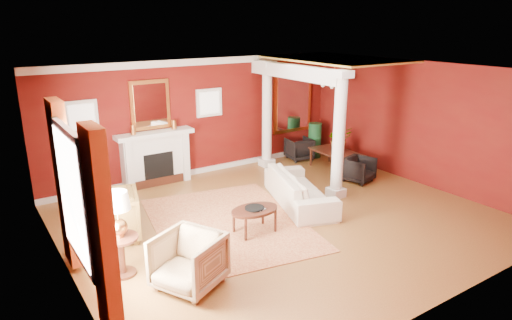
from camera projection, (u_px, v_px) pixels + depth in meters
ground at (283, 219)px, 9.08m from camera, size 8.00×8.00×0.00m
room_shell at (285, 119)px, 8.49m from camera, size 8.04×7.04×2.92m
fireplace at (156, 158)px, 10.84m from camera, size 1.85×0.42×1.29m
overmantel_mirror at (150, 105)px, 10.58m from camera, size 0.95×0.07×1.15m
flank_window_left at (82, 117)px, 9.80m from camera, size 0.70×0.07×0.70m
flank_window_right at (209, 103)px, 11.44m from camera, size 0.70×0.07×0.70m
left_window at (80, 204)px, 6.12m from camera, size 0.21×2.55×2.60m
column_front at (339, 135)px, 9.80m from camera, size 0.36×0.36×2.80m
column_back at (267, 114)px, 11.95m from camera, size 0.36×0.36×2.80m
header_beam at (294, 72)px, 10.72m from camera, size 0.30×3.20×0.32m
amber_ceiling at (335, 59)px, 11.14m from camera, size 2.30×3.40×0.04m
dining_mirror at (293, 102)px, 12.91m from camera, size 1.30×0.07×1.70m
chandelier at (334, 84)px, 11.39m from camera, size 0.60×0.62×0.75m
crown_trim at (199, 62)px, 11.00m from camera, size 8.00×0.08×0.16m
base_trim at (203, 170)px, 11.82m from camera, size 8.00×0.08×0.12m
rug at (228, 223)px, 8.86m from camera, size 3.37×4.10×0.01m
sofa at (300, 184)px, 9.69m from camera, size 1.41×2.43×0.91m
armchair_leopard at (111, 214)px, 8.11m from camera, size 1.10×1.15×0.97m
armchair_stripe at (188, 259)px, 6.65m from camera, size 1.14×1.16×0.91m
coffee_table at (255, 211)px, 8.38m from camera, size 0.93×0.93×0.47m
coffee_book at (255, 205)px, 8.25m from camera, size 0.17×0.06×0.23m
side_table at (118, 221)px, 6.83m from camera, size 0.55×0.55×1.37m
dining_table at (337, 155)px, 11.93m from camera, size 0.55×1.45×0.80m
dining_chair_near at (359, 168)px, 11.09m from camera, size 0.78×0.75×0.66m
dining_chair_far at (299, 148)px, 12.84m from camera, size 0.75×0.72×0.67m
green_urn at (315, 144)px, 13.06m from camera, size 0.42×0.42×1.01m
potted_plant at (340, 131)px, 11.71m from camera, size 0.81×0.85×0.52m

